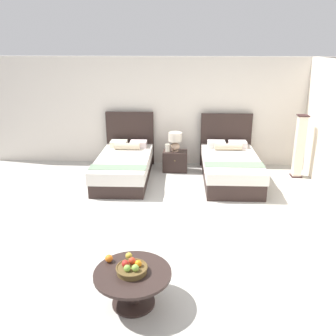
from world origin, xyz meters
name	(u,v)px	position (x,y,z in m)	size (l,w,h in m)	color
ground_plane	(173,225)	(0.00, 0.00, -0.01)	(9.63, 10.13, 0.02)	#B8B5AC
wall_back	(179,112)	(0.00, 3.27, 1.27)	(9.63, 0.12, 2.54)	silver
bed_near_window	(124,165)	(-1.15, 2.10, 0.30)	(1.16, 2.21, 1.29)	#2E211E
bed_near_corner	(230,166)	(1.14, 2.10, 0.31)	(1.21, 2.19, 1.28)	#2E211E
nightstand	(175,161)	(-0.06, 2.65, 0.24)	(0.56, 0.41, 0.47)	#2E211E
table_lamp	(175,140)	(-0.06, 2.67, 0.74)	(0.31, 0.31, 0.43)	tan
vase	(168,148)	(-0.23, 2.61, 0.56)	(0.11, 0.11, 0.18)	silver
coffee_table	(133,280)	(-0.37, -1.92, 0.31)	(0.88, 0.88, 0.42)	#2E211E
fruit_bowl	(132,268)	(-0.38, -1.92, 0.47)	(0.36, 0.36, 0.14)	brown
loose_apple	(129,256)	(-0.45, -1.66, 0.46)	(0.08, 0.08, 0.08)	gold
loose_orange	(109,258)	(-0.67, -1.73, 0.47)	(0.09, 0.09, 0.09)	orange
floor_lamp_corner	(299,147)	(2.66, 2.41, 0.69)	(0.22, 0.22, 1.39)	#351F1F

